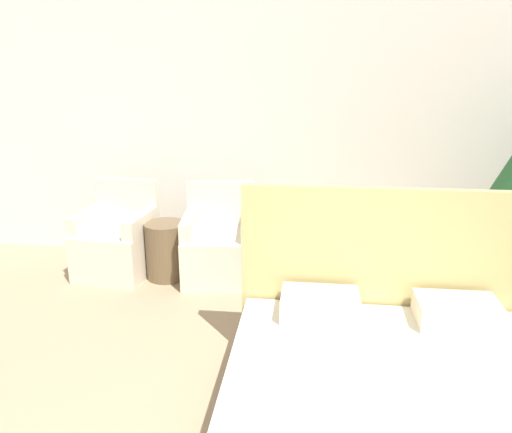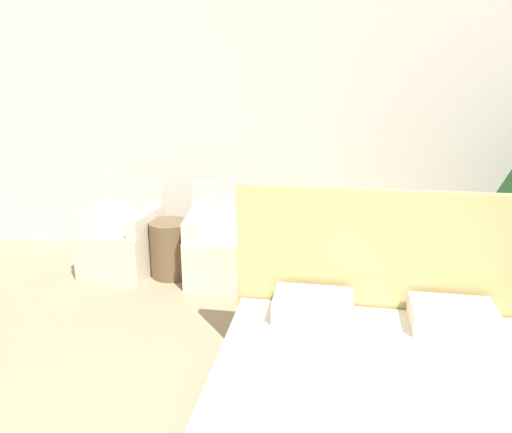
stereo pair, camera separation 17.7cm
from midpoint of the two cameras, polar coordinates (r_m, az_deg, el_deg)
name	(u,v)px [view 1 (the left image)]	position (r m, az deg, el deg)	size (l,w,h in m)	color
wall_back	(271,111)	(4.82, 0.63, 11.94)	(10.00, 0.06, 2.90)	silver
armchair_near_window_left	(117,245)	(4.82, -16.59, -3.15)	(0.68, 0.69, 0.84)	beige
armchair_near_window_right	(219,249)	(4.54, -5.35, -3.76)	(0.68, 0.70, 0.84)	beige
side_table	(166,250)	(4.62, -11.30, -3.83)	(0.37, 0.37, 0.52)	brown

